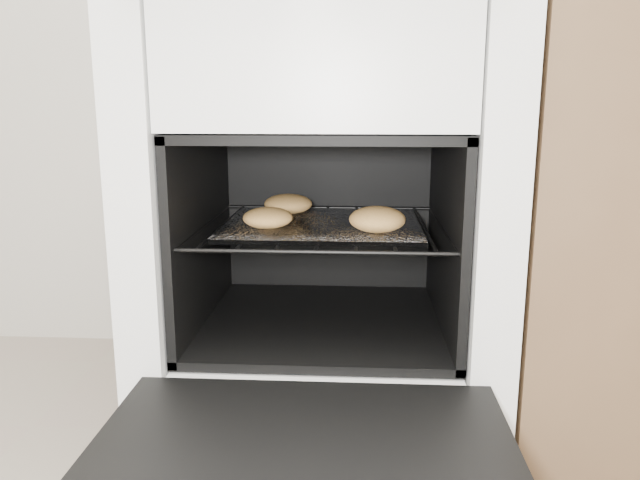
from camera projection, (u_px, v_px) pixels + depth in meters
The scene contains 5 objects.
stove at pixel (325, 197), 1.31m from camera, with size 0.67×0.74×1.03m.
oven_door at pixel (301, 471), 0.82m from camera, with size 0.60×0.47×0.04m.
oven_rack at pixel (323, 226), 1.25m from camera, with size 0.49×0.47×0.01m.
foil_sheet at pixel (322, 225), 1.22m from camera, with size 0.38×0.33×0.01m, color silver.
baked_rolls at pixel (316, 213), 1.21m from camera, with size 0.33×0.32×0.05m.
Camera 1 is at (0.04, -0.17, 0.70)m, focal length 35.00 mm.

